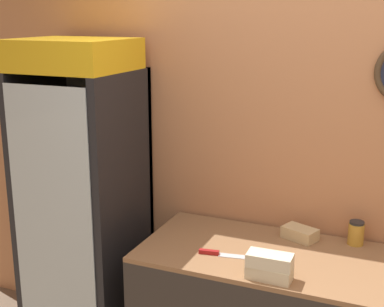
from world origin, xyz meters
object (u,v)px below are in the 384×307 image
at_px(beverage_cooler, 87,187).
at_px(chefs_knife, 219,254).
at_px(sandwich_stack_bottom, 269,273).
at_px(sandwich_flat_left, 300,233).
at_px(sandwich_stack_middle, 270,260).
at_px(condiment_jar, 356,233).

relative_size(beverage_cooler, chefs_knife, 6.50).
distance_m(beverage_cooler, sandwich_stack_bottom, 1.33).
bearing_deg(beverage_cooler, sandwich_flat_left, 6.65).
relative_size(beverage_cooler, sandwich_stack_middle, 9.04).
xyz_separation_m(sandwich_stack_bottom, condiment_jar, (0.33, 0.57, 0.03)).
xyz_separation_m(beverage_cooler, condiment_jar, (1.60, 0.20, -0.12)).
distance_m(sandwich_stack_bottom, sandwich_flat_left, 0.52).
height_order(sandwich_stack_bottom, condiment_jar, condiment_jar).
xyz_separation_m(beverage_cooler, sandwich_stack_bottom, (1.27, -0.37, -0.15)).
xyz_separation_m(beverage_cooler, sandwich_stack_middle, (1.27, -0.37, -0.09)).
bearing_deg(sandwich_stack_bottom, condiment_jar, 59.78).
distance_m(beverage_cooler, chefs_knife, 1.00).
height_order(sandwich_stack_middle, sandwich_flat_left, sandwich_stack_middle).
height_order(sandwich_stack_bottom, chefs_knife, sandwich_stack_bottom).
relative_size(sandwich_stack_bottom, sandwich_stack_middle, 1.00).
bearing_deg(sandwich_stack_bottom, beverage_cooler, 163.74).
xyz_separation_m(sandwich_flat_left, condiment_jar, (0.30, 0.05, 0.03)).
relative_size(sandwich_flat_left, condiment_jar, 1.61).
xyz_separation_m(beverage_cooler, sandwich_flat_left, (1.30, 0.15, -0.15)).
height_order(sandwich_flat_left, chefs_knife, sandwich_flat_left).
relative_size(chefs_knife, condiment_jar, 2.27).
bearing_deg(condiment_jar, sandwich_stack_middle, -120.22).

